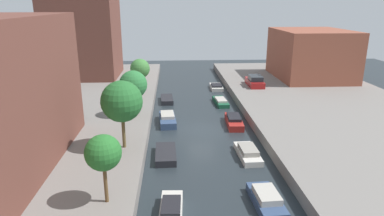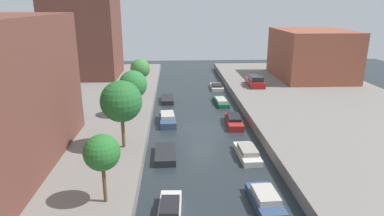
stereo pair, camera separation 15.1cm
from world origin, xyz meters
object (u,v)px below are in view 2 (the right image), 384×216
(street_tree_1, at_px, (121,101))
(moored_boat_right_3, at_px, (234,121))
(street_tree_2, at_px, (133,85))
(moored_boat_left_3, at_px, (167,119))
(moored_boat_left_1, at_px, (170,210))
(moored_boat_right_5, at_px, (217,87))
(parked_car, at_px, (255,81))
(street_tree_0, at_px, (102,153))
(moored_boat_right_1, at_px, (265,200))
(moored_boat_right_4, at_px, (221,102))
(street_tree_3, at_px, (140,69))
(moored_boat_left_4, at_px, (167,99))
(moored_boat_left_2, at_px, (165,154))
(low_block_right, at_px, (312,54))
(apartment_tower_far, at_px, (81,9))
(moored_boat_right_2, at_px, (247,153))

(street_tree_1, xyz_separation_m, moored_boat_right_3, (10.05, 7.31, -4.33))
(street_tree_2, relative_size, moored_boat_left_3, 1.07)
(moored_boat_left_1, relative_size, moored_boat_right_5, 0.94)
(street_tree_1, height_order, parked_car, street_tree_1)
(street_tree_0, bearing_deg, moored_boat_left_1, -2.66)
(street_tree_2, height_order, moored_boat_right_1, street_tree_2)
(moored_boat_right_4, bearing_deg, street_tree_3, 174.44)
(street_tree_0, xyz_separation_m, moored_boat_left_4, (3.14, 24.01, -3.75))
(street_tree_1, relative_size, moored_boat_left_3, 1.25)
(moored_boat_left_2, bearing_deg, street_tree_1, -179.65)
(street_tree_3, distance_m, moored_boat_left_2, 16.62)
(low_block_right, relative_size, moored_boat_right_1, 3.17)
(low_block_right, height_order, moored_boat_right_1, low_block_right)
(street_tree_2, bearing_deg, moored_boat_right_1, -57.84)
(apartment_tower_far, bearing_deg, moored_boat_right_4, -34.31)
(street_tree_1, xyz_separation_m, moored_boat_right_2, (9.85, -0.23, -4.38))
(moored_boat_left_4, bearing_deg, moored_boat_right_5, 41.60)
(moored_boat_left_3, height_order, moored_boat_right_3, moored_boat_left_3)
(moored_boat_right_3, height_order, moored_boat_right_5, moored_boat_right_3)
(moored_boat_left_4, xyz_separation_m, moored_boat_right_2, (6.71, -16.48, 0.07))
(street_tree_1, bearing_deg, street_tree_3, 90.00)
(moored_boat_left_4, bearing_deg, moored_boat_right_3, -52.30)
(low_block_right, height_order, moored_boat_right_5, low_block_right)
(street_tree_0, xyz_separation_m, moored_boat_left_2, (3.23, 7.77, -3.75))
(low_block_right, bearing_deg, moored_boat_left_4, -158.12)
(moored_boat_right_4, height_order, moored_boat_right_5, moored_boat_right_4)
(moored_boat_right_2, height_order, moored_boat_right_4, moored_boat_right_2)
(moored_boat_right_3, bearing_deg, moored_boat_left_1, -112.74)
(apartment_tower_far, distance_m, moored_boat_right_4, 25.51)
(parked_car, distance_m, moored_boat_left_3, 16.72)
(low_block_right, relative_size, moored_boat_left_4, 3.30)
(apartment_tower_far, relative_size, moored_boat_left_2, 5.33)
(parked_car, bearing_deg, moored_boat_left_2, -120.80)
(moored_boat_right_1, relative_size, moored_boat_right_4, 0.91)
(apartment_tower_far, distance_m, moored_boat_left_4, 20.21)
(moored_boat_left_3, relative_size, moored_boat_right_2, 1.04)
(moored_boat_right_3, bearing_deg, low_block_right, 50.31)
(low_block_right, bearing_deg, moored_boat_left_1, -122.58)
(street_tree_1, bearing_deg, parked_car, 52.86)
(parked_car, bearing_deg, low_block_right, 27.29)
(street_tree_0, xyz_separation_m, moored_boat_right_2, (9.85, 7.53, -3.67))
(street_tree_3, xyz_separation_m, moored_boat_right_5, (10.18, 6.68, -3.98))
(moored_boat_left_3, height_order, moored_boat_left_4, moored_boat_left_3)
(street_tree_1, xyz_separation_m, moored_boat_right_4, (9.74, 14.88, -4.44))
(moored_boat_left_2, xyz_separation_m, moored_boat_right_4, (6.51, 14.86, 0.02))
(moored_boat_right_2, bearing_deg, moored_boat_left_2, 177.88)
(apartment_tower_far, relative_size, moored_boat_right_2, 4.86)
(apartment_tower_far, distance_m, moored_boat_right_1, 41.21)
(street_tree_2, bearing_deg, moored_boat_left_4, 69.23)
(street_tree_1, relative_size, street_tree_3, 1.19)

